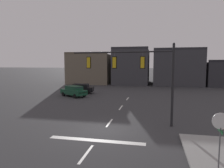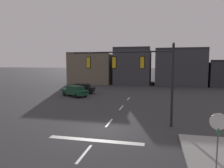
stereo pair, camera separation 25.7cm
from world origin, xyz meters
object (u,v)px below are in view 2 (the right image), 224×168
object	(u,v)px
signal_mast_near_side	(136,69)
stop_sign	(218,128)
car_lot_nearside	(82,88)
car_lot_middle	(75,91)

from	to	relation	value
signal_mast_near_side	stop_sign	distance (m)	8.68
car_lot_nearside	signal_mast_near_side	bearing A→B (deg)	-54.74
stop_sign	signal_mast_near_side	bearing A→B (deg)	121.49
signal_mast_near_side	car_lot_nearside	distance (m)	18.63
car_lot_nearside	car_lot_middle	xyz separation A→B (m)	(0.13, -3.17, 0.00)
car_lot_nearside	car_lot_middle	world-z (taller)	same
stop_sign	car_lot_nearside	world-z (taller)	stop_sign
signal_mast_near_side	car_lot_nearside	size ratio (longest dim) A/B	1.87
signal_mast_near_side	car_lot_middle	xyz separation A→B (m)	(-10.41, 11.74, -3.69)
stop_sign	car_lot_middle	world-z (taller)	stop_sign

